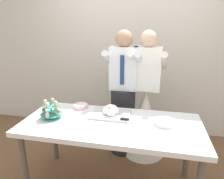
% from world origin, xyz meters
% --- Properties ---
extents(rear_wall, '(5.20, 0.10, 2.90)m').
position_xyz_m(rear_wall, '(0.00, 1.44, 1.45)').
color(rear_wall, beige).
rests_on(rear_wall, ground_plane).
extents(dessert_table, '(1.80, 0.80, 0.78)m').
position_xyz_m(dessert_table, '(0.00, 0.00, 0.70)').
color(dessert_table, silver).
rests_on(dessert_table, ground_plane).
extents(cupcake_stand, '(0.23, 0.23, 0.21)m').
position_xyz_m(cupcake_stand, '(-0.64, -0.02, 0.86)').
color(cupcake_stand, teal).
rests_on(cupcake_stand, dessert_table).
extents(main_cake_tray, '(0.44, 0.31, 0.12)m').
position_xyz_m(main_cake_tray, '(-0.04, 0.16, 0.81)').
color(main_cake_tray, silver).
rests_on(main_cake_tray, dessert_table).
extents(plate_stack, '(0.20, 0.20, 0.04)m').
position_xyz_m(plate_stack, '(0.53, 0.07, 0.80)').
color(plate_stack, white).
rests_on(plate_stack, dessert_table).
extents(round_cake, '(0.24, 0.24, 0.06)m').
position_xyz_m(round_cake, '(-0.42, 0.26, 0.80)').
color(round_cake, white).
rests_on(round_cake, dessert_table).
extents(person_groom, '(0.46, 0.49, 1.66)m').
position_xyz_m(person_groom, '(0.01, 0.68, 0.75)').
color(person_groom, '#232328').
rests_on(person_groom, ground_plane).
extents(person_bride, '(0.56, 0.56, 1.66)m').
position_xyz_m(person_bride, '(0.31, 0.71, 0.58)').
color(person_bride, white).
rests_on(person_bride, ground_plane).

